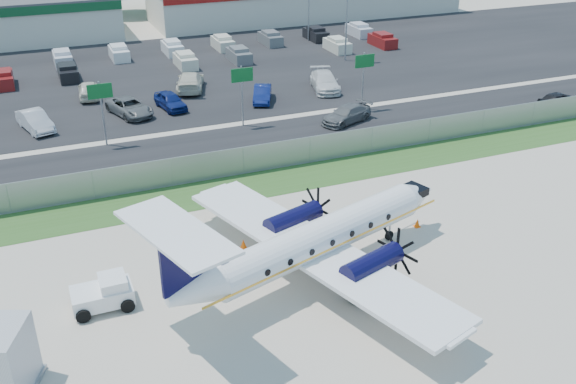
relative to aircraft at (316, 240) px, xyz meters
name	(u,v)px	position (x,y,z in m)	size (l,w,h in m)	color
ground	(333,281)	(0.64, -0.76, -2.17)	(170.00, 170.00, 0.00)	beige
grass_verge	(254,186)	(0.64, 11.24, -2.16)	(170.00, 4.00, 0.02)	#2D561E
access_road	(223,148)	(0.64, 18.24, -2.16)	(170.00, 8.00, 0.02)	black
parking_lot	(162,75)	(0.64, 39.24, -2.16)	(170.00, 32.00, 0.02)	black
perimeter_fence	(244,161)	(0.64, 13.24, -1.17)	(120.00, 0.06, 1.99)	gray
sign_left	(101,100)	(-7.36, 22.15, 1.44)	(1.80, 0.26, 5.00)	gray
sign_mid	(242,83)	(3.64, 22.15, 1.44)	(1.80, 0.26, 5.00)	gray
sign_right	(364,69)	(14.64, 22.15, 1.44)	(1.80, 0.26, 5.00)	gray
light_pole_ne	(347,12)	(20.64, 37.24, 3.06)	(0.90, 0.35, 9.09)	gray
tree_line	(112,14)	(0.64, 73.24, -2.17)	(112.00, 6.00, 14.00)	#2B5B1A
aircraft	(316,240)	(0.00, 0.00, 0.00)	(18.36, 17.91, 5.62)	white
pushback_tug	(105,293)	(-10.35, 1.51, -1.44)	(2.83, 2.02, 1.53)	white
cone_nose	(417,223)	(7.68, 2.39, -1.93)	(0.36, 0.36, 0.51)	#FF5A08
cone_starboard_wing	(243,244)	(-2.55, 3.97, -1.90)	(0.40, 0.40, 0.57)	#FF5A08
road_car_mid	(346,122)	(11.83, 19.67, -2.17)	(1.96, 4.83, 1.40)	#595B5E
road_car_east	(557,107)	(30.90, 16.00, -2.17)	(1.63, 4.05, 1.38)	black
parked_car_a	(37,130)	(-12.15, 27.63, -2.17)	(1.66, 4.76, 1.57)	silver
parked_car_b	(130,115)	(-4.50, 28.32, -2.17)	(2.40, 5.20, 1.45)	#595B5E
parked_car_c	(171,109)	(-0.90, 28.61, -2.17)	(1.74, 4.33, 1.48)	navy
parked_car_d	(262,101)	(7.28, 27.47, -2.17)	(1.49, 4.28, 1.41)	navy
parked_car_e	(324,90)	(13.98, 28.45, -2.17)	(2.31, 5.69, 1.65)	silver
parked_car_f	(90,98)	(-7.15, 34.52, -2.17)	(1.84, 4.57, 1.56)	beige
parked_car_g	(191,90)	(2.12, 33.35, -2.17)	(2.37, 5.84, 1.69)	beige
far_parking_rows	(152,63)	(0.64, 44.24, -2.17)	(56.00, 10.00, 1.60)	gray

